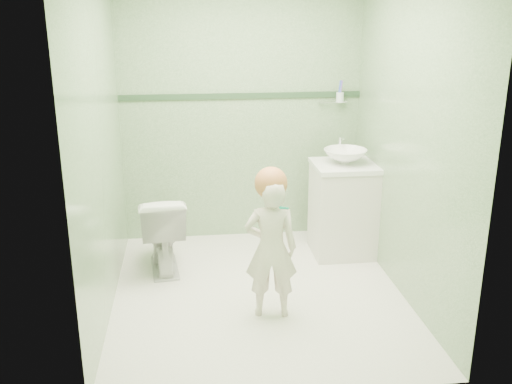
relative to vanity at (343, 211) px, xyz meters
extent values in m
plane|color=silver|center=(-0.84, -0.70, -0.40)|extent=(2.50, 2.50, 0.00)
cube|color=gray|center=(-0.84, 0.55, 0.80)|extent=(2.20, 0.04, 2.40)
cube|color=gray|center=(-0.84, -1.95, 0.80)|extent=(2.20, 0.04, 2.40)
cube|color=gray|center=(-1.94, -0.70, 0.80)|extent=(0.04, 2.50, 2.40)
cube|color=gray|center=(0.26, -0.70, 0.80)|extent=(0.04, 2.50, 2.40)
cube|color=#29442B|center=(-0.84, 0.54, 0.95)|extent=(2.20, 0.02, 0.05)
cube|color=silver|center=(0.00, 0.00, 0.00)|extent=(0.52, 0.50, 0.80)
cube|color=white|center=(0.00, 0.00, 0.41)|extent=(0.54, 0.52, 0.04)
imported|color=white|center=(0.00, 0.00, 0.49)|extent=(0.37, 0.37, 0.13)
cylinder|color=silver|center=(0.00, 0.20, 0.55)|extent=(0.03, 0.03, 0.18)
cylinder|color=silver|center=(0.00, 0.15, 0.63)|extent=(0.02, 0.12, 0.02)
cylinder|color=silver|center=(0.00, 0.50, 0.88)|extent=(0.26, 0.02, 0.02)
cylinder|color=silver|center=(0.06, 0.48, 0.93)|extent=(0.07, 0.07, 0.09)
cylinder|color=red|center=(0.07, 0.48, 1.00)|extent=(0.01, 0.01, 0.17)
cylinder|color=blue|center=(0.06, 0.47, 1.00)|extent=(0.01, 0.01, 0.17)
cylinder|color=blue|center=(0.05, 0.47, 1.00)|extent=(0.01, 0.01, 0.17)
cylinder|color=#7C51AD|center=(0.06, 0.46, 1.00)|extent=(0.01, 0.01, 0.17)
imported|color=white|center=(-1.58, -0.15, -0.07)|extent=(0.43, 0.68, 0.66)
imported|color=silver|center=(-0.79, -1.01, 0.11)|extent=(0.40, 0.28, 1.01)
sphere|color=#BD703E|center=(-0.79, -0.99, 0.58)|extent=(0.23, 0.23, 0.23)
cylinder|color=#028870|center=(-0.73, -1.15, 0.45)|extent=(0.09, 0.13, 0.06)
cube|color=white|center=(-0.78, -1.09, 0.49)|extent=(0.03, 0.03, 0.02)
camera|label=1|loc=(-1.34, -4.69, 1.72)|focal=40.57mm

